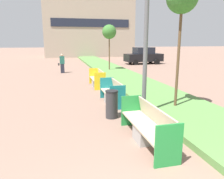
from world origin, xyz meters
TOP-DOWN VIEW (x-y plane):
  - planter_grass_strip at (3.20, 12.00)m, footprint 2.80×120.00m
  - building_backdrop at (4.00, 36.63)m, footprint 14.23×7.40m
  - bench_green_frame at (0.94, 3.50)m, footprint 0.65×2.43m
  - bench_teal_frame at (0.94, 7.21)m, footprint 0.65×1.91m
  - bench_yellow_frame at (0.94, 10.76)m, footprint 0.65×1.95m
  - litter_bin at (0.48, 5.48)m, footprint 0.43×0.43m
  - sapling_tree_far at (3.01, 16.66)m, footprint 1.17×1.17m
  - pedestrian_walking at (-0.90, 16.77)m, footprint 0.53×0.24m
  - parked_car_distant at (8.21, 21.90)m, footprint 4.33×2.09m

SIDE VIEW (x-z plane):
  - planter_grass_strip at x=3.20m, z-range 0.00..0.18m
  - bench_teal_frame at x=0.94m, z-range -0.11..0.83m
  - bench_yellow_frame at x=0.94m, z-range -0.11..0.83m
  - bench_green_frame at x=0.94m, z-range -0.09..0.85m
  - litter_bin at x=0.48m, z-range 0.00..0.95m
  - pedestrian_walking at x=-0.90m, z-range 0.00..1.56m
  - parked_car_distant at x=8.21m, z-range -0.02..1.84m
  - sapling_tree_far at x=3.01m, z-range 1.32..5.20m
  - building_backdrop at x=4.00m, z-range 0.00..9.51m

